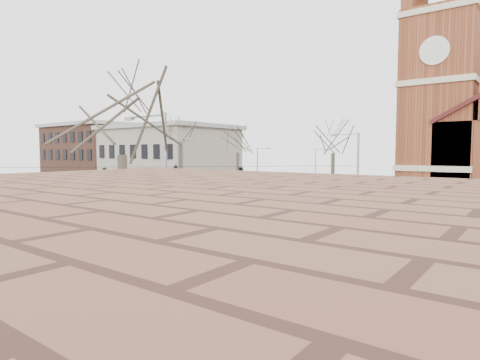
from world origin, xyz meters
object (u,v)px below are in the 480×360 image
Objects in this scene: signal_pole_se at (163,208)px; tree_nw_near at (238,148)px; streetlight_north_a at (258,171)px; tree_se at (122,142)px; cargo_van at (193,245)px; signal_pole_ne at (356,180)px; tree_nw_far at (181,137)px; tree_ne at (333,148)px; streetlight_north_b at (316,167)px; signal_pole_nw at (179,172)px; parked_car_a at (386,237)px.

tree_nw_near is (-14.66, 24.66, 2.91)m from signal_pole_se.
streetlight_north_a is 47.79m from tree_se.
signal_pole_ne is at bearing 49.06° from cargo_van.
tree_nw_far is 1.20× the size of tree_se.
tree_ne is (11.33, 0.85, -0.04)m from tree_nw_near.
streetlight_north_b is (-21.97, 59.50, -0.48)m from signal_pole_se.
signal_pole_se is at bearing -59.26° from tree_nw_near.
tree_nw_far reaches higher than cargo_van.
tree_nw_far reaches higher than tree_ne.
tree_nw_far is at bearing 113.67° from cargo_van.
tree_se is (3.90, -28.03, -0.02)m from tree_ne.
signal_pole_ne is at bearing 0.00° from signal_pole_nw.
tree_nw_near is at bearing 120.74° from signal_pole_se.
tree_nw_far is at bearing -97.87° from streetlight_north_a.
signal_pole_nw is 19.68m from tree_ne.
tree_se reaches higher than parked_car_a.
signal_pole_se is 25.89m from tree_ne.
tree_ne is (1.69, 18.40, 6.59)m from cargo_van.
tree_nw_far is 20.75m from tree_ne.
parked_car_a is 0.29× the size of tree_nw_far.
tree_nw_near is at bearing 119.26° from tree_se.
streetlight_north_b reaches higher than parked_car_a.
signal_pole_ne is at bearing 91.27° from tree_se.
cargo_van is (16.95, -52.39, -3.24)m from streetlight_north_b.
signal_pole_nw is at bearing -91.05° from streetlight_north_b.
signal_pole_ne is 6.30m from parked_car_a.
signal_pole_se is (0.00, -23.00, 0.00)m from signal_pole_ne.
signal_pole_se is 63.43m from streetlight_north_b.
streetlight_north_a is at bearing 41.22° from parked_car_a.
streetlight_north_a and streetlight_north_b have the same top height.
parked_car_a is at bearing 79.73° from signal_pole_se.
tree_ne is (-3.33, 2.51, 2.87)m from signal_pole_ne.
parked_car_a is (25.64, -39.25, -3.83)m from streetlight_north_b.
tree_nw_near is (-14.66, 1.66, 2.91)m from signal_pole_ne.
tree_nw_near is at bearing 173.54° from signal_pole_ne.
signal_pole_ne and signal_pole_se have the same top height.
tree_se is (23.21, -25.51, 2.85)m from signal_pole_nw.
signal_pole_ne reaches higher than parked_car_a.
signal_pole_ne is at bearing -37.01° from tree_ne.
signal_pole_ne is at bearing 41.24° from parked_car_a.
streetlight_north_a is (-21.97, 16.50, -0.48)m from signal_pole_ne.
tree_nw_near is at bearing -78.15° from streetlight_north_b.
streetlight_north_b is at bearing 121.05° from signal_pole_ne.
signal_pole_nw is 4.92m from tree_nw_far.
signal_pole_se is 45.20m from streetlight_north_a.
signal_pole_nw is 26.80m from parked_car_a.
tree_ne is at bearing 41.18° from parked_car_a.
tree_se is at bearing -83.28° from cargo_van.
signal_pole_ne is 5.07m from tree_ne.
signal_pole_se is 3.84m from tree_se.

